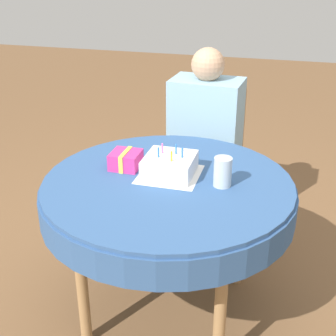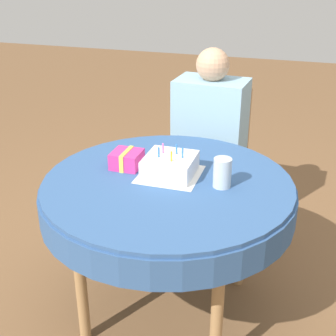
% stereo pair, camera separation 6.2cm
% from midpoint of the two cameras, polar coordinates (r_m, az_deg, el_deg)
% --- Properties ---
extents(ground_plane, '(12.00, 12.00, 0.00)m').
position_cam_midpoint_polar(ground_plane, '(2.41, -0.79, -16.68)').
color(ground_plane, brown).
extents(dining_table, '(1.10, 1.10, 0.71)m').
position_cam_midpoint_polar(dining_table, '(2.05, -0.89, -3.66)').
color(dining_table, '#335689').
rests_on(dining_table, ground_plane).
extents(chair, '(0.45, 0.45, 0.87)m').
position_cam_midpoint_polar(chair, '(2.89, 4.25, 1.74)').
color(chair, '#A37A4C').
rests_on(chair, ground_plane).
extents(person, '(0.42, 0.37, 1.13)m').
position_cam_midpoint_polar(person, '(2.73, 3.87, 5.01)').
color(person, tan).
rests_on(person, ground_plane).
extents(napkin, '(0.26, 0.26, 0.00)m').
position_cam_midpoint_polar(napkin, '(2.07, -0.66, -0.78)').
color(napkin, white).
rests_on(napkin, dining_table).
extents(birthday_cake, '(0.21, 0.21, 0.13)m').
position_cam_midpoint_polar(birthday_cake, '(2.05, -0.66, 0.32)').
color(birthday_cake, white).
rests_on(birthday_cake, dining_table).
extents(drinking_glass, '(0.08, 0.08, 0.13)m').
position_cam_midpoint_polar(drinking_glass, '(1.95, 5.78, -0.48)').
color(drinking_glass, silver).
rests_on(drinking_glass, dining_table).
extents(gift_box, '(0.13, 0.14, 0.08)m').
position_cam_midpoint_polar(gift_box, '(2.13, -6.01, 0.98)').
color(gift_box, '#D13384').
rests_on(gift_box, dining_table).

